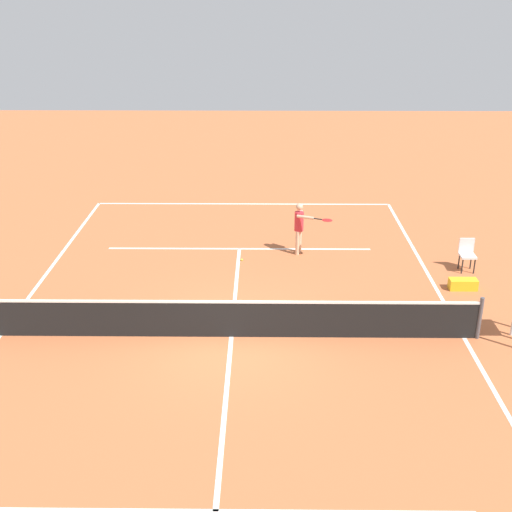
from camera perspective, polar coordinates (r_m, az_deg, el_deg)
name	(u,v)px	position (r m, az deg, el deg)	size (l,w,h in m)	color
ground_plane	(231,337)	(15.68, -2.17, -7.08)	(60.00, 60.00, 0.00)	#B76038
court_lines	(231,337)	(15.68, -2.17, -7.07)	(11.22, 20.42, 0.01)	white
tennis_net	(231,318)	(15.44, -2.20, -5.48)	(11.82, 0.10, 1.07)	#4C4C51
player_serving	(300,224)	(20.03, 3.92, 2.78)	(1.15, 0.95, 1.64)	#D8A884
tennis_ball	(242,260)	(19.80, -1.25, -0.33)	(0.07, 0.07, 0.07)	#CCE033
courtside_chair_mid	(467,253)	(19.95, 18.02, 0.24)	(0.44, 0.46, 0.95)	#262626
equipment_bag	(463,284)	(18.82, 17.69, -2.37)	(0.76, 0.32, 0.30)	yellow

